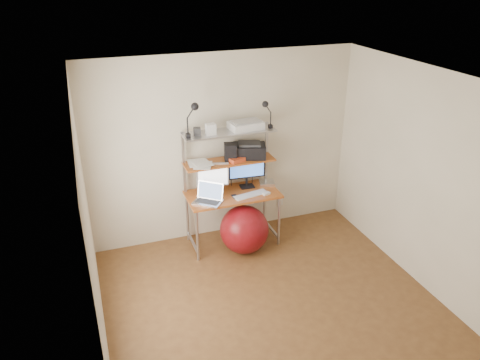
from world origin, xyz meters
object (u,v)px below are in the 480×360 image
object	(u,v)px
monitor_black	(247,169)
laptop	(209,197)
exercise_ball	(244,230)
monitor_silver	(213,176)
printer	(249,150)

from	to	relation	value
monitor_black	laptop	world-z (taller)	monitor_black
laptop	exercise_ball	bearing A→B (deg)	20.73
monitor_silver	laptop	size ratio (longest dim) A/B	1.05
monitor_silver	monitor_black	size ratio (longest dim) A/B	0.90
monitor_black	laptop	size ratio (longest dim) A/B	1.17
monitor_silver	exercise_ball	bearing A→B (deg)	-31.92
printer	monitor_silver	bearing A→B (deg)	-153.34
laptop	exercise_ball	xyz separation A→B (m)	(0.42, -0.14, -0.47)
monitor_silver	laptop	distance (m)	0.29
monitor_black	printer	size ratio (longest dim) A/B	1.06
monitor_silver	exercise_ball	xyz separation A→B (m)	(0.31, -0.33, -0.67)
monitor_silver	exercise_ball	distance (m)	0.81
monitor_silver	monitor_black	distance (m)	0.49
monitor_black	exercise_ball	size ratio (longest dim) A/B	0.80
monitor_black	exercise_ball	world-z (taller)	monitor_black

